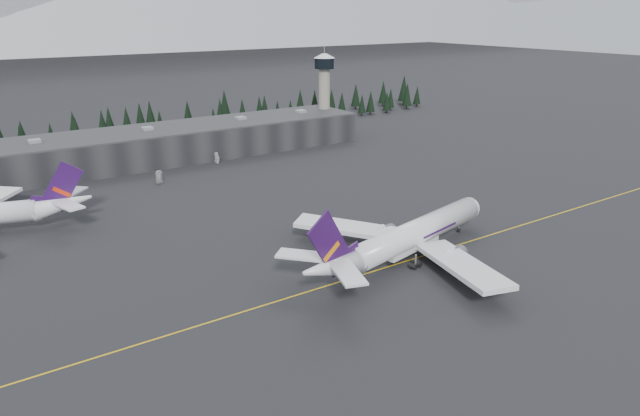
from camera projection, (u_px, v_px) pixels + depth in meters
ground at (368, 268)px, 132.04m from camera, size 1400.00×1400.00×0.00m
taxiline at (374, 271)px, 130.46m from camera, size 400.00×0.40×0.02m
terminal at (174, 143)px, 227.89m from camera, size 160.00×30.00×12.60m
control_tower at (324, 85)px, 264.10m from camera, size 10.00×10.00×37.70m
treeline at (144, 125)px, 256.48m from camera, size 360.00×20.00×15.00m
jet_main at (404, 239)px, 134.49m from camera, size 65.39×59.75×19.46m
gse_vehicle_a at (159, 182)px, 195.89m from camera, size 3.03×5.08×1.32m
gse_vehicle_b at (217, 161)px, 221.57m from camera, size 4.73×2.58×1.53m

